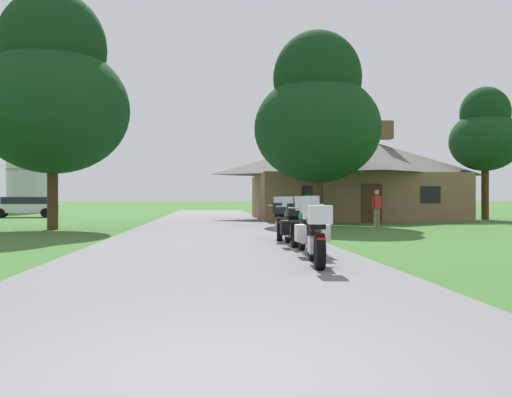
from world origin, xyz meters
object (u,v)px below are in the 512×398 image
motorcycle_green_nearest_to_camera (316,236)px  metal_silo_distant (28,165)px  parked_white_suv_far_left (25,206)px  tree_left_near (53,91)px  tree_by_lodge_front (317,114)px  motorcycle_black_farthest_in_row (279,221)px  tree_right_of_lodge (485,133)px  bystander_red_shirt_near_lodge (377,206)px  motorcycle_green_second_in_row (309,230)px  motorcycle_green_third_in_row (293,225)px

motorcycle_green_nearest_to_camera → metal_silo_distant: bearing=118.2°
metal_silo_distant → parked_white_suv_far_left: bearing=-73.4°
tree_left_near → tree_by_lodge_front: 12.15m
motorcycle_black_farthest_in_row → tree_right_of_lodge: tree_right_of_lodge is taller
bystander_red_shirt_near_lodge → metal_silo_distant: bearing=-71.4°
tree_by_lodge_front → metal_silo_distant: (-21.59, 25.36, -1.09)m
motorcycle_green_second_in_row → bystander_red_shirt_near_lodge: bystander_red_shirt_near_lodge is taller
motorcycle_green_third_in_row → tree_right_of_lodge: size_ratio=0.26×
tree_right_of_lodge → tree_by_lodge_front: bearing=-152.5°
motorcycle_green_second_in_row → parked_white_suv_far_left: bearing=118.0°
motorcycle_green_second_in_row → tree_right_of_lodge: size_ratio=0.26×
tree_by_lodge_front → motorcycle_green_nearest_to_camera: bearing=-100.9°
motorcycle_green_third_in_row → tree_by_lodge_front: bearing=76.7°
bystander_red_shirt_near_lodge → parked_white_suv_far_left: bystander_red_shirt_near_lodge is taller
motorcycle_green_second_in_row → parked_white_suv_far_left: 31.38m
motorcycle_green_second_in_row → motorcycle_green_third_in_row: (-0.04, 2.21, 0.00)m
parked_white_suv_far_left → motorcycle_green_nearest_to_camera: bearing=-165.8°
tree_left_near → motorcycle_black_farthest_in_row: bearing=-40.0°
tree_right_of_lodge → motorcycle_black_farthest_in_row: bearing=-131.9°
metal_silo_distant → tree_right_of_lodge: bearing=-30.4°
tree_left_near → parked_white_suv_far_left: tree_left_near is taller
tree_left_near → metal_silo_distant: bearing=109.1°
motorcycle_green_nearest_to_camera → tree_right_of_lodge: size_ratio=0.26×
tree_by_lodge_front → parked_white_suv_far_left: (-17.86, 12.83, -4.65)m
parked_white_suv_far_left → bystander_red_shirt_near_lodge: bearing=-137.0°
motorcycle_green_nearest_to_camera → parked_white_suv_far_left: (-14.60, 29.82, 0.16)m
bystander_red_shirt_near_lodge → tree_by_lodge_front: 5.34m
metal_silo_distant → parked_white_suv_far_left: 13.55m
motorcycle_green_nearest_to_camera → parked_white_suv_far_left: size_ratio=0.43×
parked_white_suv_far_left → motorcycle_green_second_in_row: bearing=-163.6°
motorcycle_green_nearest_to_camera → motorcycle_green_third_in_row: size_ratio=1.00×
motorcycle_green_third_in_row → metal_silo_distant: bearing=116.4°
motorcycle_black_farthest_in_row → bystander_red_shirt_near_lodge: bystander_red_shirt_near_lodge is taller
motorcycle_green_second_in_row → motorcycle_green_nearest_to_camera: bearing=-96.6°
motorcycle_green_second_in_row → tree_left_near: 15.53m
motorcycle_green_second_in_row → bystander_red_shirt_near_lodge: (5.52, 13.33, 0.34)m
tree_left_near → metal_silo_distant: 30.11m
metal_silo_distant → bystander_red_shirt_near_lodge: bearing=-48.1°
motorcycle_green_second_in_row → motorcycle_green_third_in_row: same height
tree_by_lodge_front → metal_silo_distant: tree_by_lodge_front is taller
motorcycle_green_nearest_to_camera → motorcycle_green_second_in_row: bearing=88.4°
parked_white_suv_far_left → tree_right_of_lodge: bearing=-115.0°
metal_silo_distant → parked_white_suv_far_left: (3.73, -12.53, -3.56)m
bystander_red_shirt_near_lodge → tree_right_of_lodge: (8.98, 7.47, 4.33)m
motorcycle_green_third_in_row → tree_by_lodge_front: tree_by_lodge_front is taller
motorcycle_green_nearest_to_camera → parked_white_suv_far_left: bearing=120.9°
tree_by_lodge_front → motorcycle_green_second_in_row: bearing=-101.5°
bystander_red_shirt_near_lodge → tree_right_of_lodge: tree_right_of_lodge is taller
motorcycle_green_second_in_row → tree_left_near: tree_left_near is taller
motorcycle_green_second_in_row → tree_by_lodge_front: (3.02, 14.82, 4.82)m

